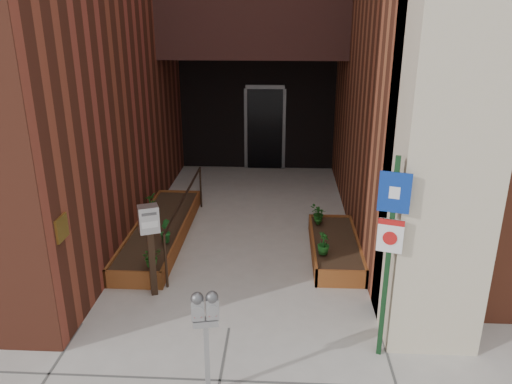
# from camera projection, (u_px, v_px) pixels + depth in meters

# --- Properties ---
(ground) EXTENTS (80.00, 80.00, 0.00)m
(ground) POSITION_uv_depth(u_px,v_px,m) (229.00, 328.00, 6.63)
(ground) COLOR #9E9991
(ground) RESTS_ON ground
(planter_left) EXTENTS (0.90, 3.60, 0.30)m
(planter_left) POSITION_uv_depth(u_px,v_px,m) (161.00, 232.00, 9.20)
(planter_left) COLOR brown
(planter_left) RESTS_ON ground
(planter_right) EXTENTS (0.80, 2.20, 0.30)m
(planter_right) POSITION_uv_depth(u_px,v_px,m) (335.00, 248.00, 8.57)
(planter_right) COLOR brown
(planter_right) RESTS_ON ground
(handrail) EXTENTS (0.04, 3.34, 0.90)m
(handrail) POSITION_uv_depth(u_px,v_px,m) (185.00, 202.00, 8.92)
(handrail) COLOR black
(handrail) RESTS_ON ground
(parking_meter) EXTENTS (0.30, 0.16, 1.29)m
(parking_meter) POSITION_uv_depth(u_px,v_px,m) (205.00, 317.00, 5.16)
(parking_meter) COLOR #98989A
(parking_meter) RESTS_ON ground
(sign_post) EXTENTS (0.34, 0.13, 2.53)m
(sign_post) POSITION_uv_depth(u_px,v_px,m) (390.00, 240.00, 5.61)
(sign_post) COLOR #13351A
(sign_post) RESTS_ON ground
(payment_dropbox) EXTENTS (0.34, 0.30, 1.41)m
(payment_dropbox) POSITION_uv_depth(u_px,v_px,m) (150.00, 232.00, 7.09)
(payment_dropbox) COLOR black
(payment_dropbox) RESTS_ON ground
(shrub_left_a) EXTENTS (0.39, 0.39, 0.32)m
(shrub_left_a) POSITION_uv_depth(u_px,v_px,m) (152.00, 257.00, 7.57)
(shrub_left_a) COLOR #215F1B
(shrub_left_a) RESTS_ON planter_left
(shrub_left_b) EXTENTS (0.28, 0.28, 0.39)m
(shrub_left_b) POSITION_uv_depth(u_px,v_px,m) (165.00, 231.00, 8.36)
(shrub_left_b) COLOR #19571E
(shrub_left_b) RESTS_ON planter_left
(shrub_left_c) EXTENTS (0.27, 0.27, 0.36)m
(shrub_left_c) POSITION_uv_depth(u_px,v_px,m) (150.00, 204.00, 9.57)
(shrub_left_c) COLOR #225317
(shrub_left_c) RESTS_ON planter_left
(shrub_left_d) EXTENTS (0.22, 0.22, 0.34)m
(shrub_left_d) POSITION_uv_depth(u_px,v_px,m) (153.00, 201.00, 9.74)
(shrub_left_d) COLOR #1B5D1A
(shrub_left_d) RESTS_ON planter_left
(shrub_right_a) EXTENTS (0.25, 0.25, 0.36)m
(shrub_right_a) POSITION_uv_depth(u_px,v_px,m) (323.00, 243.00, 7.96)
(shrub_right_a) COLOR #165018
(shrub_right_a) RESTS_ON planter_right
(shrub_right_b) EXTENTS (0.22, 0.22, 0.34)m
(shrub_right_b) POSITION_uv_depth(u_px,v_px,m) (319.00, 215.00, 9.07)
(shrub_right_b) COLOR #1A5217
(shrub_right_b) RESTS_ON planter_right
(shrub_right_c) EXTENTS (0.40, 0.40, 0.32)m
(shrub_right_c) POSITION_uv_depth(u_px,v_px,m) (318.00, 214.00, 9.17)
(shrub_right_c) COLOR #1B5618
(shrub_right_c) RESTS_ON planter_right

